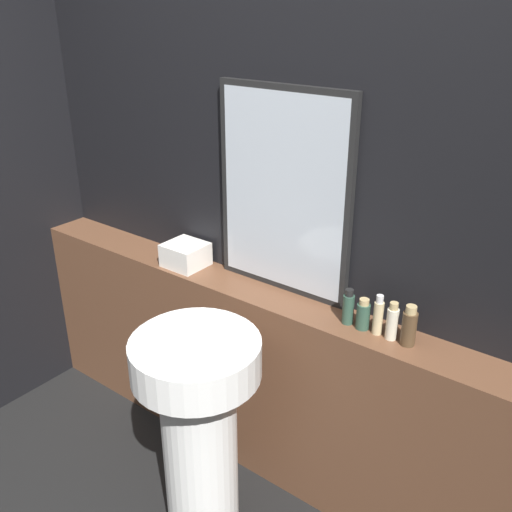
% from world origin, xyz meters
% --- Properties ---
extents(wall_back, '(8.00, 0.06, 2.50)m').
position_xyz_m(wall_back, '(0.00, 1.49, 1.25)').
color(wall_back, black).
rests_on(wall_back, ground_plane).
extents(vanity_counter, '(2.83, 0.22, 0.92)m').
position_xyz_m(vanity_counter, '(0.00, 1.35, 0.46)').
color(vanity_counter, brown).
rests_on(vanity_counter, ground_plane).
extents(pedestal_sink, '(0.49, 0.49, 0.95)m').
position_xyz_m(pedestal_sink, '(-0.00, 0.87, 0.57)').
color(pedestal_sink, white).
rests_on(pedestal_sink, ground_plane).
extents(mirror, '(0.63, 0.03, 0.86)m').
position_xyz_m(mirror, '(-0.02, 1.44, 1.34)').
color(mirror, black).
rests_on(mirror, vanity_counter).
extents(towel_stack, '(0.18, 0.17, 0.11)m').
position_xyz_m(towel_stack, '(-0.50, 1.35, 0.97)').
color(towel_stack, silver).
rests_on(towel_stack, vanity_counter).
extents(shampoo_bottle, '(0.04, 0.04, 0.15)m').
position_xyz_m(shampoo_bottle, '(0.36, 1.35, 0.98)').
color(shampoo_bottle, '#2D4C3D').
rests_on(shampoo_bottle, vanity_counter).
extents(conditioner_bottle, '(0.05, 0.05, 0.13)m').
position_xyz_m(conditioner_bottle, '(0.42, 1.35, 0.97)').
color(conditioner_bottle, '#2D4C3D').
rests_on(conditioner_bottle, vanity_counter).
extents(lotion_bottle, '(0.04, 0.04, 0.16)m').
position_xyz_m(lotion_bottle, '(0.48, 1.35, 0.99)').
color(lotion_bottle, '#C6B284').
rests_on(lotion_bottle, vanity_counter).
extents(body_wash_bottle, '(0.04, 0.04, 0.15)m').
position_xyz_m(body_wash_bottle, '(0.54, 1.35, 0.98)').
color(body_wash_bottle, beige).
rests_on(body_wash_bottle, vanity_counter).
extents(hand_soap_bottle, '(0.05, 0.05, 0.16)m').
position_xyz_m(hand_soap_bottle, '(0.61, 1.35, 0.99)').
color(hand_soap_bottle, '#4C3823').
rests_on(hand_soap_bottle, vanity_counter).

